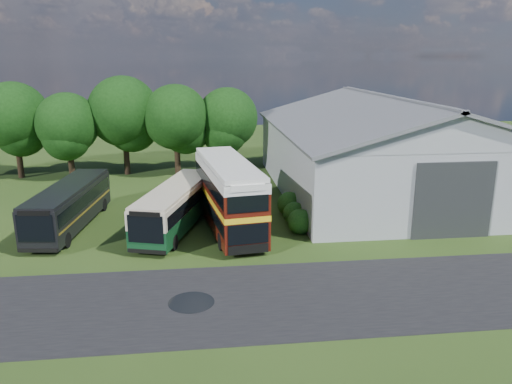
{
  "coord_description": "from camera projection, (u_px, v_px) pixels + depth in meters",
  "views": [
    {
      "loc": [
        -0.95,
        -24.69,
        11.31
      ],
      "look_at": [
        2.89,
        8.0,
        2.35
      ],
      "focal_mm": 35.0,
      "sensor_mm": 36.0,
      "label": 1
    }
  ],
  "objects": [
    {
      "name": "puddle",
      "position": [
        191.0,
        303.0,
        23.69
      ],
      "size": [
        2.2,
        2.2,
        0.01
      ],
      "primitive_type": "cylinder",
      "color": "black",
      "rests_on": "ground"
    },
    {
      "name": "bus_dark_single",
      "position": [
        69.0,
        205.0,
        33.75
      ],
      "size": [
        3.73,
        10.88,
        2.94
      ],
      "rotation": [
        0.0,
        0.0,
        -0.12
      ],
      "color": "black",
      "rests_on": "ground"
    },
    {
      "name": "tree_mid",
      "position": [
        123.0,
        112.0,
        47.98
      ],
      "size": [
        6.8,
        6.8,
        9.6
      ],
      "color": "black",
      "rests_on": "ground"
    },
    {
      "name": "tree_left_b",
      "position": [
        67.0,
        124.0,
        46.41
      ],
      "size": [
        5.78,
        5.78,
        8.16
      ],
      "color": "black",
      "rests_on": "ground"
    },
    {
      "name": "bus_maroon_double",
      "position": [
        228.0,
        195.0,
        33.28
      ],
      "size": [
        4.31,
        11.21,
        4.7
      ],
      "rotation": [
        0.0,
        0.0,
        0.14
      ],
      "color": "black",
      "rests_on": "ground"
    },
    {
      "name": "shrub_back",
      "position": [
        289.0,
        214.0,
        36.95
      ],
      "size": [
        1.8,
        1.8,
        1.8
      ],
      "primitive_type": "sphere",
      "color": "#194714",
      "rests_on": "ground"
    },
    {
      "name": "tree_right_a",
      "position": [
        176.0,
        117.0,
        47.71
      ],
      "size": [
        6.26,
        6.26,
        8.83
      ],
      "color": "black",
      "rests_on": "ground"
    },
    {
      "name": "bus_green_single",
      "position": [
        176.0,
        206.0,
        33.53
      ],
      "size": [
        5.44,
        10.97,
        2.95
      ],
      "rotation": [
        0.0,
        0.0,
        -0.29
      ],
      "color": "black",
      "rests_on": "ground"
    },
    {
      "name": "storage_shed",
      "position": [
        386.0,
        143.0,
        42.65
      ],
      "size": [
        18.8,
        24.8,
        8.15
      ],
      "color": "gray",
      "rests_on": "ground"
    },
    {
      "name": "shrub_front",
      "position": [
        300.0,
        233.0,
        33.12
      ],
      "size": [
        1.7,
        1.7,
        1.7
      ],
      "primitive_type": "sphere",
      "color": "#194714",
      "rests_on": "ground"
    },
    {
      "name": "asphalt_road",
      "position": [
        285.0,
        298.0,
        24.2
      ],
      "size": [
        60.0,
        8.0,
        0.02
      ],
      "primitive_type": "cube",
      "color": "black",
      "rests_on": "ground"
    },
    {
      "name": "ground",
      "position": [
        220.0,
        275.0,
        26.74
      ],
      "size": [
        120.0,
        120.0,
        0.0
      ],
      "primitive_type": "plane",
      "color": "#223B12",
      "rests_on": "ground"
    },
    {
      "name": "tree_left_a",
      "position": [
        14.0,
        117.0,
        46.65
      ],
      "size": [
        6.46,
        6.46,
        9.12
      ],
      "color": "black",
      "rests_on": "ground"
    },
    {
      "name": "tree_right_b",
      "position": [
        227.0,
        118.0,
        49.11
      ],
      "size": [
        5.98,
        5.98,
        8.45
      ],
      "color": "black",
      "rests_on": "ground"
    },
    {
      "name": "shrub_mid",
      "position": [
        294.0,
        223.0,
        35.03
      ],
      "size": [
        1.6,
        1.6,
        1.6
      ],
      "primitive_type": "sphere",
      "color": "#194714",
      "rests_on": "ground"
    }
  ]
}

